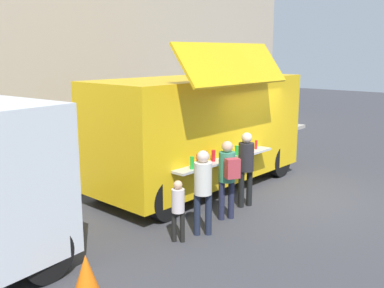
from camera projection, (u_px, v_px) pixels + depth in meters
ground_plane at (301, 201)px, 10.23m from camera, size 60.00×60.00×0.00m
food_truck_main at (201, 128)px, 11.02m from camera, size 5.91×3.11×3.58m
traffic_cone_orange at (86, 272)px, 6.37m from camera, size 0.36×0.36×0.55m
trash_bin at (213, 136)px, 15.42m from camera, size 0.60×0.60×1.03m
customer_front_ordering at (246, 163)px, 9.70m from camera, size 0.34×0.34×1.68m
customer_mid_with_backpack at (228, 172)px, 8.92m from camera, size 0.46×0.54×1.65m
customer_rear_waiting at (203, 185)px, 8.17m from camera, size 0.33×0.33×1.63m
child_near_queue at (178, 206)px, 7.92m from camera, size 0.24×0.24×1.16m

